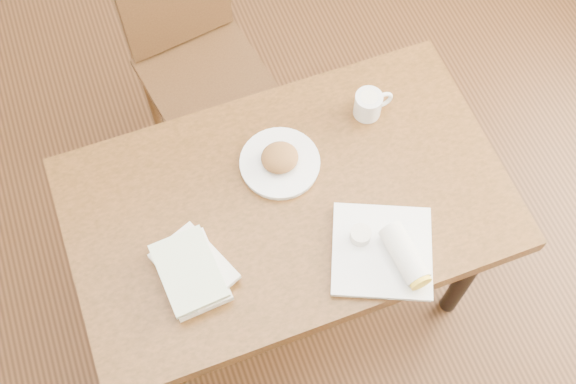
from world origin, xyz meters
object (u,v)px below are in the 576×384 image
object	(u,v)px
chair_far	(194,51)
table	(288,212)
coffee_mug	(369,104)
plate_burrito	(389,252)
book_stack	(192,271)
plate_scone	(280,161)

from	to	relation	value
chair_far	table	bearing A→B (deg)	-84.54
chair_far	coffee_mug	xyz separation A→B (m)	(0.41, -0.57, 0.25)
plate_burrito	table	bearing A→B (deg)	127.23
coffee_mug	book_stack	world-z (taller)	coffee_mug
plate_scone	book_stack	distance (m)	0.42
chair_far	plate_scone	size ratio (longest dim) A/B	3.97
table	plate_scone	size ratio (longest dim) A/B	5.34
table	plate_scone	bearing A→B (deg)	81.37
chair_far	plate_burrito	xyz separation A→B (m)	(0.27, -1.03, 0.23)
chair_far	coffee_mug	world-z (taller)	chair_far
coffee_mug	plate_burrito	bearing A→B (deg)	-106.76
plate_burrito	book_stack	bearing A→B (deg)	165.23
table	coffee_mug	distance (m)	0.41
plate_scone	book_stack	size ratio (longest dim) A/B	0.92
plate_burrito	chair_far	bearing A→B (deg)	104.83
table	book_stack	bearing A→B (deg)	-159.29
plate_scone	book_stack	world-z (taller)	plate_scone
table	plate_burrito	world-z (taller)	plate_burrito
chair_far	plate_scone	bearing A→B (deg)	-82.05
chair_far	book_stack	bearing A→B (deg)	-105.89
plate_scone	plate_burrito	bearing A→B (deg)	-64.34
plate_burrito	book_stack	distance (m)	0.55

